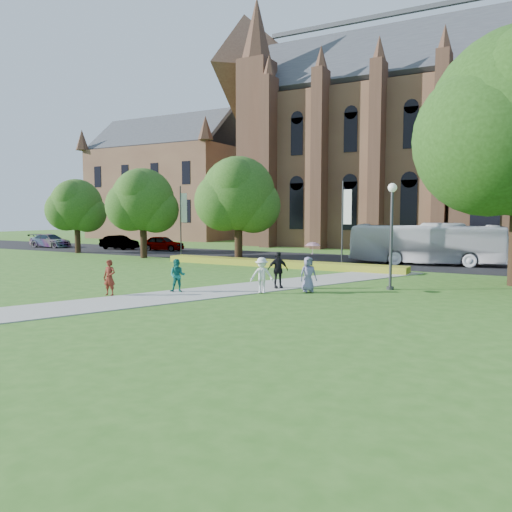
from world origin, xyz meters
The scene contains 22 objects.
ground centered at (0.00, 0.00, 0.00)m, with size 160.00×160.00×0.00m, color #356A1F.
road centered at (0.00, 20.00, 0.01)m, with size 160.00×10.00×0.02m, color black.
footpath centered at (0.00, 1.00, 0.02)m, with size 3.20×30.00×0.04m, color #B2B2A8.
flower_hedge centered at (-2.00, 13.20, 0.23)m, with size 18.00×1.40×0.45m, color gold.
cathedral centered at (10.00, 39.73, 12.98)m, with size 52.60×18.25×28.00m.
building_west centered at (-34.00, 42.00, 9.21)m, with size 22.00×14.00×18.30m.
streetlamp centered at (7.50, 6.50, 3.30)m, with size 0.44×0.44×5.24m.
street_tree_0 centered at (-15.00, 14.00, 4.87)m, with size 5.20×5.20×7.50m.
street_tree_1 centered at (-6.00, 14.50, 5.22)m, with size 5.60×5.60×8.05m.
street_tree_2 centered at (-24.00, 15.00, 4.53)m, with size 4.80×4.80×6.95m.
banner_pole_0 centered at (2.11, 15.20, 3.39)m, with size 0.70×0.10×6.00m.
banner_pole_1 centered at (-11.89, 15.20, 3.39)m, with size 0.70×0.10×6.00m.
tour_coach centered at (6.89, 19.65, 1.54)m, with size 2.55×10.91×3.04m, color white.
car_0 centered at (-18.58, 20.84, 0.76)m, with size 1.75×4.35×1.48m, color gray.
car_1 centered at (-23.71, 20.14, 0.73)m, with size 1.51×4.34×1.43m, color gray.
car_2 centered at (-32.56, 18.81, 0.74)m, with size 2.01×4.96×1.44m, color gray.
pedestrian_0 centered at (-3.26, -1.63, 0.86)m, with size 0.60×0.39×1.63m, color maroon.
pedestrian_1 centered at (-1.14, 0.63, 0.82)m, with size 0.76×0.59×1.57m, color #156C60.
pedestrian_2 centered at (2.51, 2.32, 0.87)m, with size 1.08×0.62×1.67m, color silver.
pedestrian_3 centered at (2.47, 4.09, 0.95)m, with size 1.07×0.44×1.82m, color black.
pedestrian_4 centered at (4.28, 3.70, 0.88)m, with size 0.82×0.53×1.67m, color slate.
parasol centered at (4.46, 3.80, 2.02)m, with size 0.69×0.69×0.60m, color #D797A7.
Camera 1 is at (13.43, -18.18, 3.81)m, focal length 35.00 mm.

